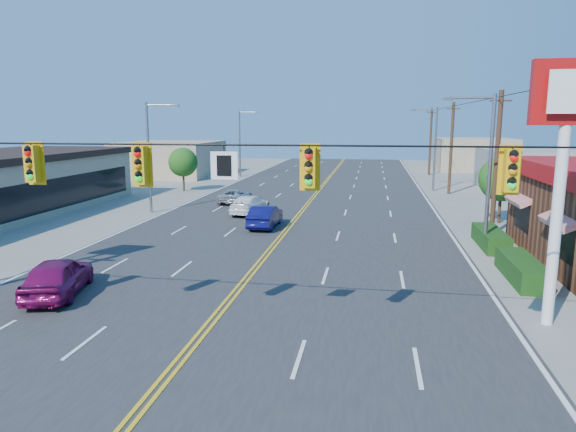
% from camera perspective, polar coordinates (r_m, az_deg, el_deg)
% --- Properties ---
extents(ground, '(160.00, 160.00, 0.00)m').
position_cam_1_polar(ground, '(15.73, -10.97, -14.62)').
color(ground, gray).
rests_on(ground, ground).
extents(road, '(20.00, 120.00, 0.06)m').
position_cam_1_polar(road, '(34.35, 0.62, -0.65)').
color(road, '#2D2D30').
rests_on(road, ground).
extents(signal_span, '(24.32, 0.34, 9.00)m').
position_cam_1_polar(signal_span, '(14.42, -12.09, 3.34)').
color(signal_span, '#47301E').
rests_on(signal_span, ground).
extents(kfc_pylon, '(2.20, 0.36, 8.50)m').
position_cam_1_polar(kfc_pylon, '(18.29, 28.34, 7.42)').
color(kfc_pylon, white).
rests_on(kfc_pylon, ground).
extents(streetlight_se, '(2.55, 0.25, 8.00)m').
position_cam_1_polar(streetlight_se, '(27.97, 21.14, 5.42)').
color(streetlight_se, gray).
rests_on(streetlight_se, ground).
extents(streetlight_ne, '(2.55, 0.25, 8.00)m').
position_cam_1_polar(streetlight_ne, '(51.67, 15.83, 7.68)').
color(streetlight_ne, gray).
rests_on(streetlight_ne, ground).
extents(streetlight_sw, '(2.55, 0.25, 8.00)m').
position_cam_1_polar(streetlight_sw, '(38.80, -14.97, 6.95)').
color(streetlight_sw, gray).
rests_on(streetlight_sw, ground).
extents(streetlight_nw, '(2.55, 0.25, 8.00)m').
position_cam_1_polar(streetlight_nw, '(63.39, -5.21, 8.45)').
color(streetlight_nw, gray).
rests_on(streetlight_nw, ground).
extents(utility_pole_near, '(0.28, 0.28, 8.40)m').
position_cam_1_polar(utility_pole_near, '(32.19, 22.15, 5.35)').
color(utility_pole_near, '#47301E').
rests_on(utility_pole_near, ground).
extents(utility_pole_mid, '(0.28, 0.28, 8.40)m').
position_cam_1_polar(utility_pole_mid, '(49.88, 17.67, 7.14)').
color(utility_pole_mid, '#47301E').
rests_on(utility_pole_mid, ground).
extents(utility_pole_far, '(0.28, 0.28, 8.40)m').
position_cam_1_polar(utility_pole_far, '(67.73, 15.54, 7.97)').
color(utility_pole_far, '#47301E').
rests_on(utility_pole_far, ground).
extents(tree_kfc_rear, '(2.94, 2.94, 4.41)m').
position_cam_1_polar(tree_kfc_rear, '(36.48, 22.66, 3.81)').
color(tree_kfc_rear, '#47301E').
rests_on(tree_kfc_rear, ground).
extents(tree_west, '(2.80, 2.80, 4.20)m').
position_cam_1_polar(tree_west, '(50.82, -11.60, 5.87)').
color(tree_west, '#47301E').
rests_on(tree_west, ground).
extents(bld_east_mid, '(12.00, 10.00, 4.00)m').
position_cam_1_polar(bld_east_mid, '(56.11, 26.95, 4.55)').
color(bld_east_mid, gray).
rests_on(bld_east_mid, ground).
extents(bld_west_far, '(11.00, 12.00, 4.20)m').
position_cam_1_polar(bld_west_far, '(66.43, -12.93, 6.23)').
color(bld_west_far, tan).
rests_on(bld_west_far, ground).
extents(bld_east_far, '(10.00, 10.00, 4.40)m').
position_cam_1_polar(bld_east_far, '(76.71, 19.93, 6.47)').
color(bld_east_far, tan).
rests_on(bld_east_far, ground).
extents(car_magenta, '(2.82, 4.66, 1.48)m').
position_cam_1_polar(car_magenta, '(21.63, -24.20, -6.27)').
color(car_magenta, '#7F0E4F').
rests_on(car_magenta, ground).
extents(car_blue, '(1.54, 4.25, 1.39)m').
position_cam_1_polar(car_blue, '(32.41, -2.55, -0.12)').
color(car_blue, '#0D0D4E').
rests_on(car_blue, ground).
extents(car_white, '(2.41, 4.78, 1.33)m').
position_cam_1_polar(car_white, '(37.29, -4.27, 1.19)').
color(car_white, white).
rests_on(car_white, ground).
extents(car_silver, '(2.18, 4.27, 1.15)m').
position_cam_1_polar(car_silver, '(42.43, -5.87, 2.16)').
color(car_silver, silver).
rests_on(car_silver, ground).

